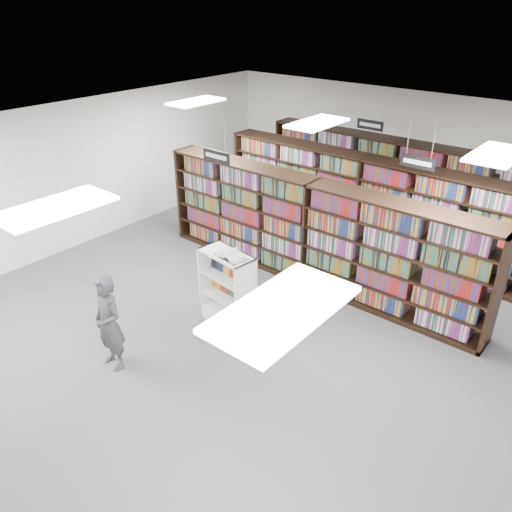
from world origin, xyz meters
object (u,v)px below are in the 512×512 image
Objects in this scene: open_book at (230,254)px; shopper at (109,324)px; bookshelf_row_near at (311,233)px; endcap_display at (229,299)px.

open_book is 2.16m from shopper.
shopper reaches higher than open_book.
open_book is 0.39× the size of shopper.
endcap_display is (-0.24, -2.11, -0.58)m from bookshelf_row_near.
shopper is (-0.71, -1.95, -0.62)m from open_book.
bookshelf_row_near is 2.20m from open_book.
endcap_display is 0.88× the size of shopper.
open_book is (-0.14, -2.16, 0.35)m from bookshelf_row_near.
bookshelf_row_near is 5.11× the size of endcap_display.
endcap_display is at bearing 161.54° from open_book.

